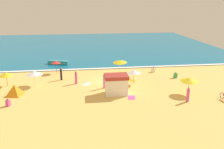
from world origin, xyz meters
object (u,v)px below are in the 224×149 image
at_px(beachgoer_3, 8,103).
at_px(beachgoer_0, 188,95).
at_px(small_boat_0, 59,62).
at_px(beachgoer_4, 76,78).
at_px(beach_umbrella_0, 134,72).
at_px(beachgoer_5, 153,70).
at_px(beach_umbrella_1, 189,79).
at_px(beach_umbrella_2, 34,73).
at_px(lifeguard_cabana, 116,84).
at_px(beach_umbrella_3, 6,74).
at_px(beach_umbrella_4, 56,62).
at_px(beach_tent, 15,90).
at_px(beach_umbrella_5, 120,62).
at_px(beachgoer_6, 104,81).
at_px(beachgoer_1, 175,75).
at_px(beachgoer_2, 61,74).

bearing_deg(beachgoer_3, beachgoer_0, -3.97).
bearing_deg(small_boat_0, beachgoer_4, -72.54).
xyz_separation_m(beach_umbrella_0, beachgoer_5, (4.34, 5.05, -1.36)).
height_order(beach_umbrella_1, beach_umbrella_2, beach_umbrella_1).
bearing_deg(lifeguard_cabana, beach_umbrella_0, 48.78).
relative_size(beach_umbrella_3, beach_umbrella_4, 1.02).
xyz_separation_m(beach_umbrella_3, beach_tent, (1.93, -3.53, -0.94)).
height_order(beach_umbrella_5, small_boat_0, beach_umbrella_5).
height_order(beach_tent, beachgoer_6, beachgoer_6).
bearing_deg(beachgoer_6, beach_umbrella_0, 15.30).
bearing_deg(beachgoer_0, beachgoer_4, 148.90).
bearing_deg(beachgoer_4, small_boat_0, 107.46).
relative_size(beach_umbrella_1, beachgoer_4, 1.34).
xyz_separation_m(beach_umbrella_2, beach_umbrella_3, (-3.73, 0.48, -0.18)).
bearing_deg(beach_umbrella_1, beachgoer_0, -116.63).
xyz_separation_m(beach_umbrella_0, beach_tent, (-15.07, -2.17, -1.07)).
height_order(beach_umbrella_3, beachgoer_4, beach_umbrella_3).
height_order(beach_umbrella_2, small_boat_0, beach_umbrella_2).
relative_size(lifeguard_cabana, beach_tent, 1.20).
relative_size(beachgoer_1, small_boat_0, 0.24).
xyz_separation_m(beachgoer_2, beachgoer_5, (14.35, 2.15, -0.52)).
bearing_deg(small_boat_0, beach_umbrella_4, -88.63).
bearing_deg(beach_umbrella_5, beachgoer_0, -63.31).
bearing_deg(beachgoer_6, beach_umbrella_1, -18.39).
bearing_deg(beachgoer_0, beach_tent, 167.41).
height_order(beach_umbrella_0, beachgoer_1, beach_umbrella_0).
relative_size(beach_umbrella_0, beach_umbrella_5, 0.82).
bearing_deg(beach_tent, beachgoer_6, 5.40).
bearing_deg(beachgoer_2, beach_umbrella_4, 106.63).
distance_m(beachgoer_1, beachgoer_5, 4.09).
distance_m(beach_umbrella_5, beachgoer_5, 5.66).
bearing_deg(beach_umbrella_4, beachgoer_2, -73.37).
distance_m(beach_umbrella_4, beachgoer_6, 10.24).
distance_m(beachgoer_2, beachgoer_4, 2.88).
relative_size(lifeguard_cabana, small_boat_0, 0.73).
height_order(beach_tent, beachgoer_3, beach_tent).
bearing_deg(lifeguard_cabana, beach_umbrella_5, 77.76).
xyz_separation_m(beach_umbrella_0, small_boat_0, (-11.17, 11.55, -1.31)).
distance_m(beach_umbrella_0, beach_umbrella_2, 13.30).
xyz_separation_m(beachgoer_2, beachgoer_4, (2.15, -1.91, -0.04)).
bearing_deg(beachgoer_2, beachgoer_4, -41.56).
relative_size(beach_umbrella_2, beachgoer_2, 1.40).
xyz_separation_m(beachgoer_3, beachgoer_6, (10.83, 4.08, 0.53)).
distance_m(lifeguard_cabana, beachgoer_3, 12.26).
height_order(beachgoer_1, beachgoer_2, beachgoer_2).
xyz_separation_m(beach_umbrella_4, beachgoer_3, (-3.95, -11.62, -1.40)).
height_order(beach_umbrella_2, beach_umbrella_4, beach_umbrella_2).
height_order(beach_umbrella_1, beachgoer_2, beach_umbrella_1).
relative_size(beach_umbrella_5, beachgoer_6, 1.59).
distance_m(beachgoer_2, beachgoer_5, 14.52).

